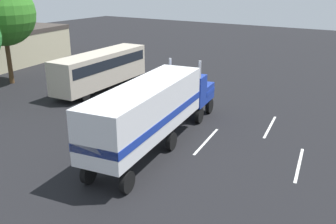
{
  "coord_description": "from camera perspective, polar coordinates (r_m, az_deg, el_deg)",
  "views": [
    {
      "loc": [
        -22.62,
        -13.12,
        9.64
      ],
      "look_at": [
        -3.36,
        -0.9,
        1.6
      ],
      "focal_mm": 40.22,
      "sensor_mm": 36.0,
      "label": 1
    }
  ],
  "objects": [
    {
      "name": "ground_plane",
      "position": [
        27.87,
        2.13,
        -0.83
      ],
      "size": [
        120.0,
        120.0,
        0.0
      ],
      "primitive_type": "plane",
      "color": "black"
    },
    {
      "name": "lane_stripe_mid",
      "position": [
        27.05,
        15.2,
        -2.16
      ],
      "size": [
        4.38,
        0.78,
        0.01
      ],
      "primitive_type": "cube",
      "rotation": [
        0.0,
        0.0,
        0.14
      ],
      "color": "silver",
      "rests_on": "ground_plane"
    },
    {
      "name": "tree_center",
      "position": [
        39.25,
        -23.8,
        13.51
      ],
      "size": [
        6.03,
        6.03,
        9.71
      ],
      "color": "brown",
      "rests_on": "ground_plane"
    },
    {
      "name": "parked_bus",
      "position": [
        35.33,
        -10.11,
        6.74
      ],
      "size": [
        11.14,
        3.25,
        3.4
      ],
      "color": "#BFB29E",
      "rests_on": "ground_plane"
    },
    {
      "name": "lane_stripe_near",
      "position": [
        23.95,
        5.84,
        -4.41
      ],
      "size": [
        4.38,
        0.74,
        0.01
      ],
      "primitive_type": "cube",
      "rotation": [
        0.0,
        0.0,
        0.13
      ],
      "color": "silver",
      "rests_on": "ground_plane"
    },
    {
      "name": "lane_stripe_far",
      "position": [
        22.17,
        19.25,
        -7.52
      ],
      "size": [
        4.37,
        0.84,
        0.01
      ],
      "primitive_type": "cube",
      "rotation": [
        0.0,
        0.0,
        0.16
      ],
      "color": "silver",
      "rests_on": "ground_plane"
    },
    {
      "name": "person_bystander",
      "position": [
        23.48,
        -7.67,
        -2.64
      ],
      "size": [
        0.34,
        0.45,
        1.63
      ],
      "color": "black",
      "rests_on": "ground_plane"
    },
    {
      "name": "semi_truck",
      "position": [
        22.29,
        -1.98,
        0.78
      ],
      "size": [
        14.37,
        4.73,
        4.5
      ],
      "color": "#193399",
      "rests_on": "ground_plane"
    }
  ]
}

